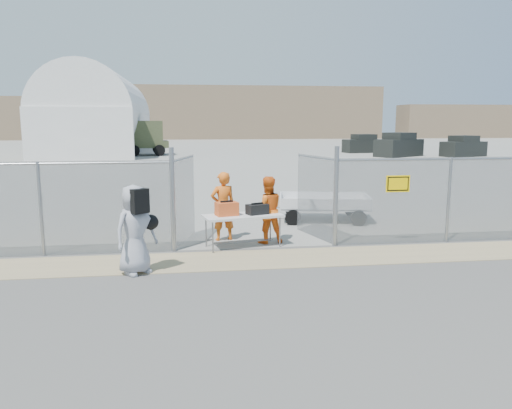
{
  "coord_description": "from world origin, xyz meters",
  "views": [
    {
      "loc": [
        -1.63,
        -9.85,
        3.11
      ],
      "look_at": [
        0.0,
        2.0,
        1.1
      ],
      "focal_mm": 35.0,
      "sensor_mm": 36.0,
      "label": 1
    }
  ],
  "objects": [
    {
      "name": "parked_vehicle_near",
      "position": [
        16.82,
        32.05,
        1.02
      ],
      "size": [
        4.94,
        4.08,
        2.05
      ],
      "primitive_type": null,
      "rotation": [
        0.0,
        0.0,
        0.54
      ],
      "color": "black",
      "rests_on": "ground"
    },
    {
      "name": "military_truck",
      "position": [
        -6.61,
        36.56,
        1.56
      ],
      "size": [
        6.76,
        3.09,
        3.12
      ],
      "primitive_type": null,
      "rotation": [
        0.0,
        0.0,
        0.11
      ],
      "color": "#444B2C",
      "rests_on": "ground"
    },
    {
      "name": "utility_trailer",
      "position": [
        2.59,
        5.15,
        0.43
      ],
      "size": [
        3.87,
        2.5,
        0.87
      ],
      "primitive_type": null,
      "rotation": [
        0.0,
        0.0,
        -0.19
      ],
      "color": "silver",
      "rests_on": "ground"
    },
    {
      "name": "security_worker_left",
      "position": [
        -0.74,
        2.96,
        0.91
      ],
      "size": [
        0.74,
        0.57,
        1.81
      ],
      "primitive_type": "imported",
      "rotation": [
        0.0,
        0.0,
        3.37
      ],
      "color": "orange",
      "rests_on": "ground"
    },
    {
      "name": "chain_link_fence",
      "position": [
        0.0,
        2.0,
        1.1
      ],
      "size": [
        40.0,
        0.2,
        2.2
      ],
      "primitive_type": null,
      "color": "gray",
      "rests_on": "ground"
    },
    {
      "name": "parked_vehicle_mid",
      "position": [
        15.66,
        37.74,
        0.88
      ],
      "size": [
        4.14,
        2.37,
        1.77
      ],
      "primitive_type": null,
      "rotation": [
        0.0,
        0.0,
        0.16
      ],
      "color": "black",
      "rests_on": "ground"
    },
    {
      "name": "black_duffel",
      "position": [
        0.06,
        2.2,
        0.95
      ],
      "size": [
        0.59,
        0.47,
        0.25
      ],
      "primitive_type": "cube",
      "rotation": [
        0.0,
        0.0,
        0.37
      ],
      "color": "black",
      "rests_on": "folding_table"
    },
    {
      "name": "quonset_hangar",
      "position": [
        -10.0,
        40.0,
        4.0
      ],
      "size": [
        9.0,
        18.0,
        8.0
      ],
      "primitive_type": null,
      "color": "silver",
      "rests_on": "ground"
    },
    {
      "name": "visitor",
      "position": [
        -2.72,
        0.31,
        0.92
      ],
      "size": [
        1.08,
        1.01,
        1.85
      ],
      "primitive_type": "imported",
      "rotation": [
        0.0,
        0.0,
        0.64
      ],
      "color": "#999BA5",
      "rests_on": "ground"
    },
    {
      "name": "tarmac_inside",
      "position": [
        0.0,
        42.0,
        0.01
      ],
      "size": [
        160.0,
        80.0,
        0.01
      ],
      "primitive_type": "cube",
      "color": "gray",
      "rests_on": "ground"
    },
    {
      "name": "orange_bag",
      "position": [
        -0.7,
        2.14,
        0.98
      ],
      "size": [
        0.6,
        0.47,
        0.33
      ],
      "primitive_type": "cube",
      "rotation": [
        0.0,
        0.0,
        0.26
      ],
      "color": "#DB5422",
      "rests_on": "folding_table"
    },
    {
      "name": "parked_vehicle_far",
      "position": [
        22.47,
        31.3,
        0.9
      ],
      "size": [
        4.32,
        2.95,
        1.79
      ],
      "primitive_type": null,
      "rotation": [
        0.0,
        0.0,
        0.32
      ],
      "color": "black",
      "rests_on": "ground"
    },
    {
      "name": "distant_hills",
      "position": [
        5.0,
        78.0,
        4.5
      ],
      "size": [
        140.0,
        6.0,
        9.0
      ],
      "primitive_type": null,
      "color": "#7F684F",
      "rests_on": "ground"
    },
    {
      "name": "dirt_strip",
      "position": [
        0.0,
        1.0,
        0.01
      ],
      "size": [
        44.0,
        1.6,
        0.01
      ],
      "primitive_type": "cube",
      "color": "tan",
      "rests_on": "ground"
    },
    {
      "name": "security_worker_right",
      "position": [
        0.36,
        2.52,
        0.86
      ],
      "size": [
        0.9,
        0.73,
        1.73
      ],
      "primitive_type": "imported",
      "rotation": [
        0.0,
        0.0,
        3.23
      ],
      "color": "orange",
      "rests_on": "ground"
    },
    {
      "name": "folding_table",
      "position": [
        -0.3,
        2.17,
        0.41
      ],
      "size": [
        2.06,
        1.19,
        0.82
      ],
      "primitive_type": null,
      "rotation": [
        0.0,
        0.0,
        0.21
      ],
      "color": "silver",
      "rests_on": "ground"
    },
    {
      "name": "ground",
      "position": [
        0.0,
        0.0,
        0.0
      ],
      "size": [
        160.0,
        160.0,
        0.0
      ],
      "primitive_type": "plane",
      "color": "#434343"
    }
  ]
}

